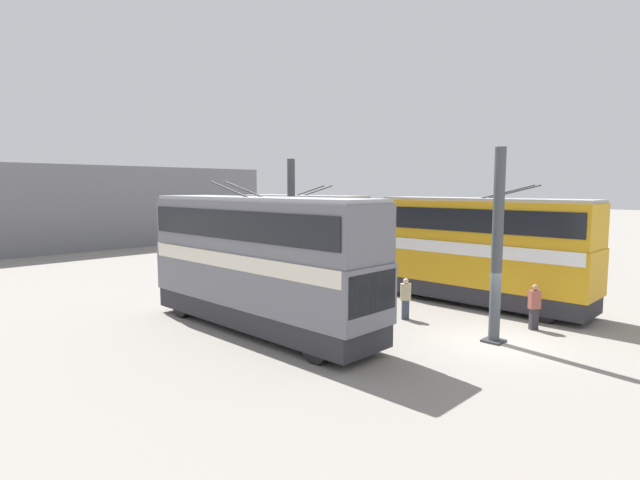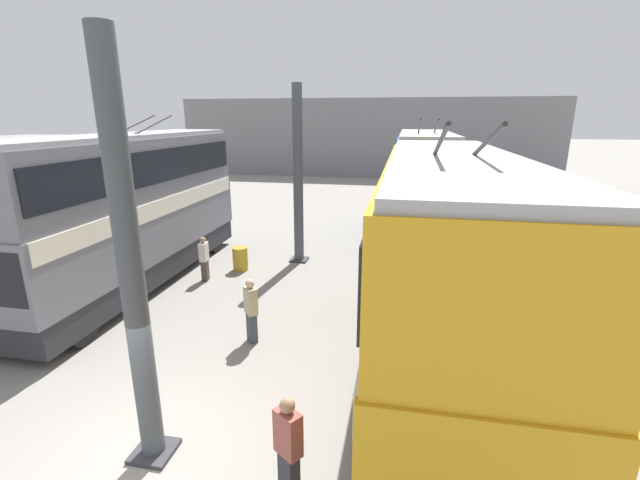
{
  "view_description": "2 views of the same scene",
  "coord_description": "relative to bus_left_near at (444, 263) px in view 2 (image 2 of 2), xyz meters",
  "views": [
    {
      "loc": [
        -7.51,
        16.71,
        5.5
      ],
      "look_at": [
        9.87,
        -1.19,
        2.83
      ],
      "focal_mm": 28.0,
      "sensor_mm": 36.0,
      "label": 1
    },
    {
      "loc": [
        -5.38,
        -4.02,
        5.65
      ],
      "look_at": [
        8.66,
        -1.27,
        1.52
      ],
      "focal_mm": 24.0,
      "sensor_mm": 36.0,
      "label": 2
    }
  ],
  "objects": [
    {
      "name": "bus_left_far",
      "position": [
        12.13,
        -0.0,
        0.02
      ],
      "size": [
        9.5,
        2.54,
        5.59
      ],
      "color": "black",
      "rests_on": "ground_plane"
    },
    {
      "name": "bus_right_near",
      "position": [
        4.12,
        9.83,
        0.09
      ],
      "size": [
        10.99,
        2.54,
        5.74
      ],
      "color": "black",
      "rests_on": "ground_plane"
    },
    {
      "name": "support_column_far",
      "position": [
        7.65,
        4.91,
        0.48
      ],
      "size": [
        0.69,
        0.69,
        6.86
      ],
      "color": "#42474C",
      "rests_on": "ground_plane"
    },
    {
      "name": "ground_plane",
      "position": [
        -3.06,
        4.91,
        -2.82
      ],
      "size": [
        240.0,
        240.0,
        0.0
      ],
      "primitive_type": "plane",
      "color": "gray"
    },
    {
      "name": "bus_left_near",
      "position": [
        0.0,
        0.0,
        0.0
      ],
      "size": [
        9.88,
        2.54,
        5.6
      ],
      "color": "black",
      "rests_on": "ground_plane"
    },
    {
      "name": "person_aisle_foreground",
      "position": [
        1.05,
        4.55,
        -1.9
      ],
      "size": [
        0.48,
        0.46,
        1.73
      ],
      "rotation": [
        0.0,
        0.0,
        5.42
      ],
      "color": "#384251",
      "rests_on": "ground_plane"
    },
    {
      "name": "person_by_right_row",
      "position": [
        4.87,
        7.69,
        -1.98
      ],
      "size": [
        0.45,
        0.29,
        1.61
      ],
      "rotation": [
        0.0,
        0.0,
        1.71
      ],
      "color": "#473D33",
      "rests_on": "ground_plane"
    },
    {
      "name": "support_column_near",
      "position": [
        -2.97,
        4.91,
        0.48
      ],
      "size": [
        0.69,
        0.69,
        6.86
      ],
      "color": "#42474C",
      "rests_on": "ground_plane"
    },
    {
      "name": "depot_back_wall",
      "position": [
        33.11,
        4.91,
        0.85
      ],
      "size": [
        0.5,
        36.0,
        7.35
      ],
      "color": "slate",
      "rests_on": "ground_plane"
    },
    {
      "name": "oil_drum",
      "position": [
        6.13,
        6.85,
        -2.38
      ],
      "size": [
        0.6,
        0.6,
        0.89
      ],
      "color": "#B28E23",
      "rests_on": "ground_plane"
    },
    {
      "name": "person_by_left_row",
      "position": [
        -3.38,
        2.36,
        -1.88
      ],
      "size": [
        0.44,
        0.48,
        1.77
      ],
      "rotation": [
        0.0,
        0.0,
        5.68
      ],
      "color": "#2D2D33",
      "rests_on": "ground_plane"
    }
  ]
}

